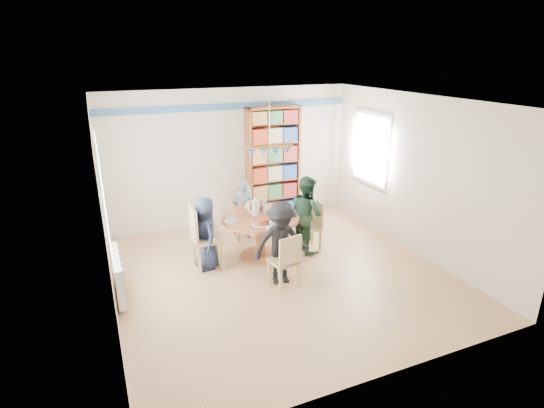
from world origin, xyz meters
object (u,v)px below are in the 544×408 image
radiator (118,275)px  person_near (281,243)px  chair_right (312,223)px  person_right (307,214)px  chair_left (202,235)px  bookshelf (273,165)px  person_left (206,233)px  dining_table (261,227)px  chair_near (286,259)px  chair_far (243,211)px  person_far (243,210)px

radiator → person_near: 2.38m
chair_right → person_right: 0.23m
chair_left → bookshelf: (1.94, 1.65, 0.57)m
person_left → bookshelf: bookshelf is taller
dining_table → person_right: size_ratio=0.96×
dining_table → chair_near: 1.08m
radiator → chair_near: size_ratio=1.17×
person_right → chair_far: bearing=32.6°
person_far → bookshelf: (0.95, 0.79, 0.57)m
person_left → person_right: bearing=81.7°
chair_far → person_near: size_ratio=0.71×
chair_near → person_left: size_ratio=0.72×
chair_left → person_right: (1.86, -0.04, 0.10)m
chair_right → person_left: 1.92m
chair_near → bookshelf: bearing=70.8°
chair_far → person_far: (-0.04, -0.11, 0.06)m
chair_right → chair_far: bearing=133.4°
dining_table → chair_far: (0.03, 0.98, -0.05)m
dining_table → chair_left: size_ratio=1.23×
dining_table → bookshelf: size_ratio=0.56×
dining_table → person_near: (-0.03, -0.90, 0.10)m
chair_right → chair_near: 1.45m
chair_far → chair_near: chair_far is taller
dining_table → chair_right: (0.98, -0.02, -0.07)m
bookshelf → person_right: bearing=-92.7°
person_left → person_near: 1.30m
dining_table → chair_left: bearing=179.1°
chair_far → bookshelf: bearing=36.9°
chair_left → person_far: person_far is taller
person_left → person_near: bearing=37.9°
chair_right → person_left: size_ratio=0.74×
chair_left → bookshelf: size_ratio=0.45×
dining_table → person_far: 0.87m
chair_left → person_near: bearing=-43.2°
chair_left → chair_near: 1.47m
chair_right → person_far: (-0.99, 0.90, 0.09)m
radiator → person_far: size_ratio=0.87×
chair_near → bookshelf: bookshelf is taller
radiator → person_near: (2.30, -0.52, 0.30)m
person_far → person_near: 1.78m
person_near → chair_near: bearing=-82.6°
chair_near → person_left: 1.43m
person_far → chair_far: bearing=-106.3°
chair_left → person_near: (0.98, -0.92, 0.07)m
radiator → chair_far: 2.72m
person_left → bookshelf: (1.87, 1.65, 0.55)m
chair_near → person_near: bearing=92.1°
chair_right → person_far: size_ratio=0.77×
chair_left → chair_far: 1.42m
dining_table → chair_far: size_ratio=1.40×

